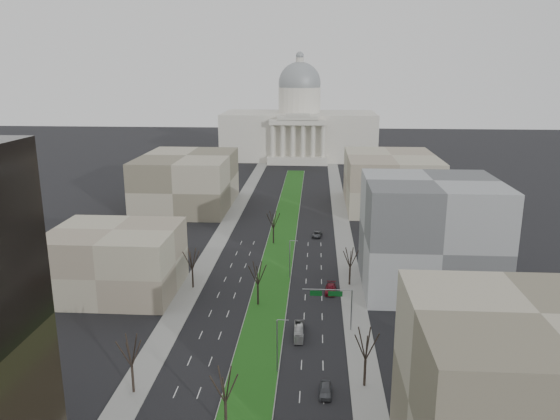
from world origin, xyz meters
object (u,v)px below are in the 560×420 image
at_px(car_red, 331,289).
at_px(car_grey_far, 317,234).
at_px(car_grey_near, 325,390).
at_px(car_black, 300,327).
at_px(box_van, 299,332).

xyz_separation_m(car_red, car_grey_far, (-2.95, 39.96, -0.10)).
height_order(car_grey_near, car_grey_far, car_grey_near).
distance_m(car_black, car_red, 18.82).
distance_m(car_grey_near, car_grey_far, 78.09).
relative_size(car_grey_near, car_grey_far, 0.87).
bearing_deg(box_van, car_grey_near, -76.94).
bearing_deg(car_black, car_grey_near, -74.51).
height_order(car_black, car_red, car_red).
distance_m(car_grey_far, box_van, 60.44).
distance_m(car_black, car_grey_far, 57.86).
distance_m(car_grey_near, car_red, 38.15).
height_order(car_grey_near, car_black, car_grey_near).
height_order(car_grey_far, box_van, box_van).
xyz_separation_m(car_black, car_red, (6.09, 17.81, 0.15)).
height_order(car_red, box_van, box_van).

